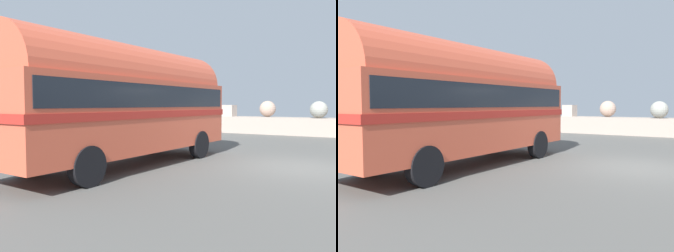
# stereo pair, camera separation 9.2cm
# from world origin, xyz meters

# --- Properties ---
(ground) EXTENTS (32.00, 26.00, 0.02)m
(ground) POSITION_xyz_m (0.00, 0.00, 0.01)
(ground) COLOR #565551
(vintage_coach) EXTENTS (2.99, 8.73, 3.70)m
(vintage_coach) POSITION_xyz_m (-4.62, -2.30, 2.05)
(vintage_coach) COLOR black
(vintage_coach) RESTS_ON ground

